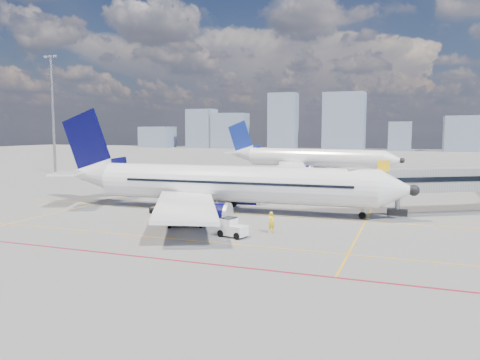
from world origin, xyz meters
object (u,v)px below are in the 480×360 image
object	(u,v)px
ramp_worker	(272,222)
cargo_dolly	(186,215)
belt_loader	(167,209)
second_aircraft	(307,158)
baggage_tug	(232,228)
main_aircraft	(218,184)

from	to	relation	value
ramp_worker	cargo_dolly	bearing A→B (deg)	124.92
cargo_dolly	ramp_worker	xyz separation A→B (m)	(8.77, 0.14, -0.16)
belt_loader	second_aircraft	bearing A→B (deg)	90.04
belt_loader	baggage_tug	bearing A→B (deg)	-32.45
second_aircraft	main_aircraft	bearing A→B (deg)	-79.80
cargo_dolly	belt_loader	distance (m)	7.62
main_aircraft	ramp_worker	xyz separation A→B (m)	(9.35, -9.44, -2.21)
second_aircraft	cargo_dolly	world-z (taller)	second_aircraft
main_aircraft	belt_loader	xyz separation A→B (m)	(-4.64, -4.06, -2.66)
ramp_worker	second_aircraft	bearing A→B (deg)	43.33
cargo_dolly	second_aircraft	bearing A→B (deg)	69.52
main_aircraft	belt_loader	distance (m)	6.71
main_aircraft	baggage_tug	size ratio (longest dim) A/B	15.79
baggage_tug	main_aircraft	bearing A→B (deg)	134.35
second_aircraft	belt_loader	bearing A→B (deg)	-84.43
belt_loader	ramp_worker	distance (m)	14.99
cargo_dolly	main_aircraft	bearing A→B (deg)	71.40
belt_loader	cargo_dolly	bearing A→B (deg)	-43.22
main_aircraft	ramp_worker	world-z (taller)	main_aircraft
main_aircraft	cargo_dolly	xyz separation A→B (m)	(0.58, -9.58, -2.05)
cargo_dolly	belt_loader	xyz separation A→B (m)	(-5.21, 5.52, -0.61)
main_aircraft	belt_loader	size ratio (longest dim) A/B	8.22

